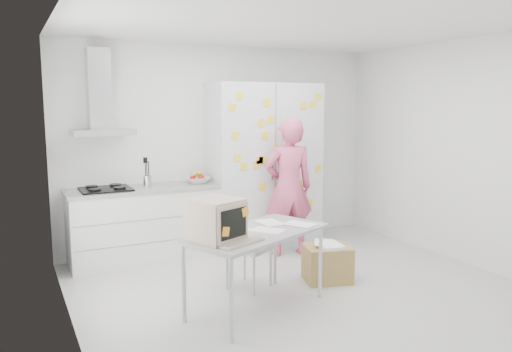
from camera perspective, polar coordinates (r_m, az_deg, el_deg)
name	(u,v)px	position (r m, az deg, el deg)	size (l,w,h in m)	color
floor	(300,289)	(5.42, 5.01, -12.77)	(4.50, 4.00, 0.02)	silver
walls	(268,155)	(5.71, 1.37, 2.42)	(4.52, 4.01, 2.70)	white
ceiling	(303,24)	(5.12, 5.41, 16.87)	(4.50, 4.00, 0.02)	white
counter_run	(145,223)	(6.34, -12.59, -5.26)	(1.84, 0.63, 1.28)	white
range_hood	(100,101)	(6.21, -17.42, 8.13)	(0.70, 0.48, 1.01)	silver
tall_cabinet	(264,165)	(6.79, 0.89, 1.22)	(1.50, 0.68, 2.20)	silver
person	(288,187)	(6.35, 3.73, -1.32)	(0.64, 0.42, 1.75)	#D7537C
desk	(232,227)	(4.45, -2.77, -5.82)	(1.57, 1.18, 1.12)	#9DA5A8
chair	(243,240)	(5.29, -1.49, -7.29)	(0.56, 0.56, 0.91)	#AFAFAD
cardboard_box	(327,263)	(5.60, 8.16, -9.81)	(0.58, 0.51, 0.43)	#A88848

